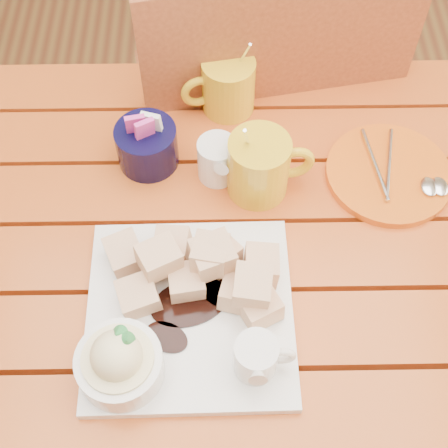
{
  "coord_description": "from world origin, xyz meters",
  "views": [
    {
      "loc": [
        0.0,
        -0.45,
        1.53
      ],
      "look_at": [
        0.01,
        0.01,
        0.82
      ],
      "focal_mm": 50.0,
      "sensor_mm": 36.0,
      "label": 1
    }
  ],
  "objects_px": {
    "table": "(219,288)",
    "dessert_plate": "(180,314)",
    "coffee_mug_left": "(227,85)",
    "orange_saucer": "(390,174)",
    "coffee_mug_right": "(260,166)",
    "chair_far": "(257,119)"
  },
  "relations": [
    {
      "from": "table",
      "to": "dessert_plate",
      "type": "xyz_separation_m",
      "value": [
        -0.05,
        -0.11,
        0.14
      ]
    },
    {
      "from": "dessert_plate",
      "to": "table",
      "type": "bearing_deg",
      "value": 64.57
    },
    {
      "from": "orange_saucer",
      "to": "chair_far",
      "type": "height_order",
      "value": "chair_far"
    },
    {
      "from": "coffee_mug_left",
      "to": "table",
      "type": "bearing_deg",
      "value": -108.91
    },
    {
      "from": "chair_far",
      "to": "table",
      "type": "bearing_deg",
      "value": 69.16
    },
    {
      "from": "dessert_plate",
      "to": "orange_saucer",
      "type": "xyz_separation_m",
      "value": [
        0.32,
        0.24,
        -0.03
      ]
    },
    {
      "from": "table",
      "to": "orange_saucer",
      "type": "relative_size",
      "value": 6.13
    },
    {
      "from": "dessert_plate",
      "to": "coffee_mug_right",
      "type": "relative_size",
      "value": 1.82
    },
    {
      "from": "dessert_plate",
      "to": "coffee_mug_left",
      "type": "height_order",
      "value": "coffee_mug_left"
    },
    {
      "from": "coffee_mug_left",
      "to": "orange_saucer",
      "type": "bearing_deg",
      "value": -46.76
    },
    {
      "from": "chair_far",
      "to": "coffee_mug_left",
      "type": "bearing_deg",
      "value": 56.78
    },
    {
      "from": "orange_saucer",
      "to": "chair_far",
      "type": "relative_size",
      "value": 0.2
    },
    {
      "from": "coffee_mug_left",
      "to": "orange_saucer",
      "type": "height_order",
      "value": "coffee_mug_left"
    },
    {
      "from": "coffee_mug_left",
      "to": "coffee_mug_right",
      "type": "relative_size",
      "value": 0.94
    },
    {
      "from": "coffee_mug_right",
      "to": "chair_far",
      "type": "relative_size",
      "value": 0.16
    },
    {
      "from": "coffee_mug_right",
      "to": "chair_far",
      "type": "bearing_deg",
      "value": 79.43
    },
    {
      "from": "coffee_mug_right",
      "to": "orange_saucer",
      "type": "xyz_separation_m",
      "value": [
        0.2,
        0.02,
        -0.05
      ]
    },
    {
      "from": "table",
      "to": "dessert_plate",
      "type": "bearing_deg",
      "value": -115.43
    },
    {
      "from": "table",
      "to": "chair_far",
      "type": "xyz_separation_m",
      "value": [
        0.08,
        0.45,
        -0.1
      ]
    },
    {
      "from": "coffee_mug_right",
      "to": "chair_far",
      "type": "distance_m",
      "value": 0.42
    },
    {
      "from": "coffee_mug_left",
      "to": "chair_far",
      "type": "relative_size",
      "value": 0.15
    },
    {
      "from": "dessert_plate",
      "to": "coffee_mug_right",
      "type": "bearing_deg",
      "value": 63.15
    }
  ]
}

